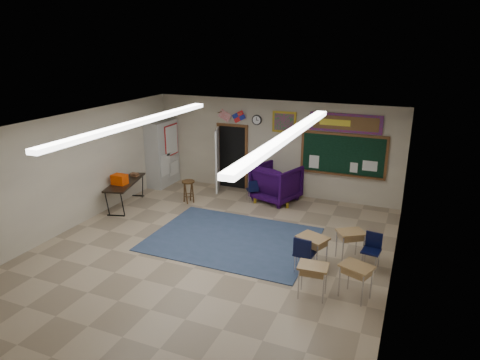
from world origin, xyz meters
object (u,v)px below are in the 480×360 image
at_px(student_desk_front_right, 350,244).
at_px(wooden_stool, 189,191).
at_px(student_desk_front_left, 312,251).
at_px(folding_table, 126,193).
at_px(wingback_armchair, 276,183).

xyz_separation_m(student_desk_front_right, wooden_stool, (-5.12, 1.76, -0.03)).
distance_m(student_desk_front_left, folding_table, 6.19).
distance_m(student_desk_front_right, wooden_stool, 5.42).
bearing_deg(folding_table, wooden_stool, 16.06).
xyz_separation_m(wingback_armchair, student_desk_front_left, (2.01, -3.66, -0.15)).
relative_size(student_desk_front_left, folding_table, 0.38).
relative_size(wingback_armchair, student_desk_front_left, 1.67).
distance_m(wingback_armchair, student_desk_front_right, 4.03).
bearing_deg(folding_table, student_desk_front_left, -29.25).
bearing_deg(wingback_armchair, student_desk_front_right, 150.80).
bearing_deg(student_desk_front_left, folding_table, -171.99).
bearing_deg(folding_table, wingback_armchair, 13.16).
xyz_separation_m(student_desk_front_left, folding_table, (-6.01, 1.47, 0.00)).
height_order(wingback_armchair, folding_table, wingback_armchair).
bearing_deg(student_desk_front_left, wingback_armchair, 140.61).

